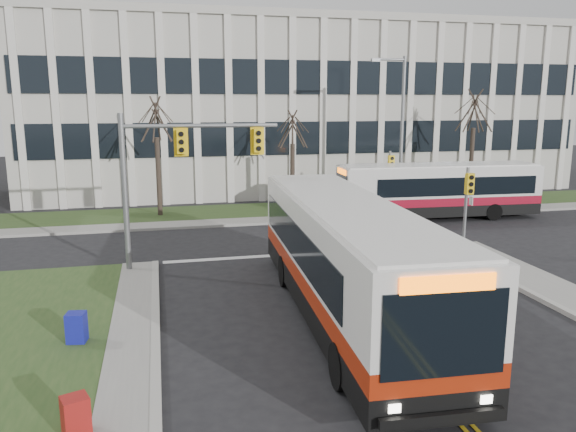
{
  "coord_description": "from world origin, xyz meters",
  "views": [
    {
      "loc": [
        -6.02,
        -15.0,
        6.61
      ],
      "look_at": [
        -0.89,
        7.0,
        2.0
      ],
      "focal_mm": 35.0,
      "sensor_mm": 36.0,
      "label": 1
    }
  ],
  "objects_px": {
    "bus_main": "(346,262)",
    "bus_cross": "(438,192)",
    "newspaper_box_blue": "(77,329)",
    "directory_sign": "(303,193)",
    "newspaper_box_red": "(76,419)",
    "streetlight": "(399,126)"
  },
  "relations": [
    {
      "from": "streetlight",
      "to": "bus_main",
      "type": "height_order",
      "value": "streetlight"
    },
    {
      "from": "directory_sign",
      "to": "newspaper_box_blue",
      "type": "xyz_separation_m",
      "value": [
        -10.9,
        -17.08,
        -0.7
      ]
    },
    {
      "from": "streetlight",
      "to": "newspaper_box_blue",
      "type": "relative_size",
      "value": 9.68
    },
    {
      "from": "newspaper_box_red",
      "to": "bus_main",
      "type": "bearing_deg",
      "value": 13.55
    },
    {
      "from": "bus_main",
      "to": "bus_cross",
      "type": "xyz_separation_m",
      "value": [
        10.13,
        13.3,
        -0.26
      ]
    },
    {
      "from": "directory_sign",
      "to": "bus_main",
      "type": "xyz_separation_m",
      "value": [
        -3.03,
        -16.8,
        0.62
      ]
    },
    {
      "from": "bus_cross",
      "to": "newspaper_box_blue",
      "type": "height_order",
      "value": "bus_cross"
    },
    {
      "from": "bus_cross",
      "to": "newspaper_box_blue",
      "type": "distance_m",
      "value": 22.58
    },
    {
      "from": "bus_main",
      "to": "newspaper_box_blue",
      "type": "relative_size",
      "value": 14.12
    },
    {
      "from": "bus_cross",
      "to": "newspaper_box_red",
      "type": "height_order",
      "value": "bus_cross"
    },
    {
      "from": "bus_cross",
      "to": "bus_main",
      "type": "bearing_deg",
      "value": -34.48
    },
    {
      "from": "directory_sign",
      "to": "bus_main",
      "type": "distance_m",
      "value": 17.08
    },
    {
      "from": "bus_cross",
      "to": "newspaper_box_red",
      "type": "distance_m",
      "value": 25.28
    },
    {
      "from": "streetlight",
      "to": "directory_sign",
      "type": "height_order",
      "value": "streetlight"
    },
    {
      "from": "directory_sign",
      "to": "newspaper_box_red",
      "type": "distance_m",
      "value": 24.12
    },
    {
      "from": "streetlight",
      "to": "bus_main",
      "type": "distance_m",
      "value": 18.03
    },
    {
      "from": "streetlight",
      "to": "directory_sign",
      "type": "relative_size",
      "value": 4.6
    },
    {
      "from": "bus_main",
      "to": "bus_cross",
      "type": "relative_size",
      "value": 1.17
    },
    {
      "from": "streetlight",
      "to": "bus_cross",
      "type": "xyz_separation_m",
      "value": [
        1.58,
        -2.2,
        -3.66
      ]
    },
    {
      "from": "newspaper_box_blue",
      "to": "streetlight",
      "type": "bearing_deg",
      "value": 52.76
    },
    {
      "from": "newspaper_box_red",
      "to": "newspaper_box_blue",
      "type": "bearing_deg",
      "value": 76.14
    },
    {
      "from": "streetlight",
      "to": "bus_main",
      "type": "relative_size",
      "value": 0.69
    }
  ]
}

